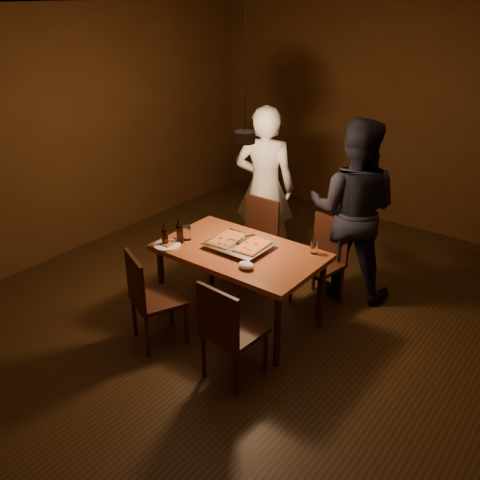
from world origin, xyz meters
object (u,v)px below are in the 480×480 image
Objects in this scene: pendant_lamp at (245,136)px; diner_white at (265,187)px; chair_near_left at (148,291)px; beer_bottle_b at (180,231)px; diner_dark at (353,210)px; pizza_tray at (239,246)px; beer_bottle_a at (165,235)px; chair_far_left at (257,232)px; chair_far_right at (324,253)px; plate_slice at (167,245)px; dining_table at (240,257)px; chair_near_right at (227,325)px.

diner_white is at bearing 115.06° from pendant_lamp.
diner_white reaches higher than chair_near_left.
diner_dark is (1.11, 1.32, 0.05)m from beer_bottle_b.
diner_white reaches higher than pizza_tray.
beer_bottle_a is at bearing 35.36° from diner_dark.
chair_far_left and chair_far_right have the same top height.
diner_dark is at bearing 51.37° from plate_slice.
chair_far_right reaches higher than dining_table.
beer_bottle_b is at bearing 155.05° from chair_near_right.
beer_bottle_a reaches higher than pizza_tray.
dining_table is at bearing 91.87° from diner_white.
pizza_tray reaches higher than plate_slice.
chair_near_left is 2.25× the size of beer_bottle_b.
plate_slice is at bearing 65.07° from diner_white.
beer_bottle_b is (-0.14, 0.57, 0.34)m from chair_near_left.
chair_far_left is at bearing 108.67° from pizza_tray.
chair_near_right is at bearing 25.51° from chair_near_left.
beer_bottle_a is 0.12× the size of diner_white.
plate_slice is at bearing 35.76° from diner_dark.
plate_slice is 0.14× the size of diner_white.
diner_white is (-0.54, 1.16, 0.23)m from dining_table.
chair_near_left is 1.59m from pendant_lamp.
beer_bottle_a is 1.51m from diner_white.
dining_table is 0.91m from chair_far_right.
pizza_tray is 1.24m from diner_dark.
diner_white is at bearing 114.87° from dining_table.
chair_far_right is (0.83, -0.01, 0.00)m from chair_far_left.
chair_far_left and chair_near_right have the same top height.
chair_near_right is at bearing -59.10° from dining_table.
beer_bottle_a reaches higher than dining_table.
pizza_tray is 0.58m from beer_bottle_b.
pizza_tray is 1.25m from diner_white.
diner_white is at bearing 87.34° from beer_bottle_a.
beer_bottle_b reaches higher than pizza_tray.
pendant_lamp reaches higher than pizza_tray.
dining_table is 0.81× the size of diner_dark.
chair_far_right is 1.47m from pendant_lamp.
beer_bottle_b reaches higher than chair_near_left.
chair_far_right is at bearing 52.57° from diner_dark.
chair_far_left is 0.27× the size of diner_white.
plate_slice is (-0.56, -0.37, -0.01)m from pizza_tray.
diner_dark is (0.13, 0.31, 0.39)m from chair_far_right.
diner_white is at bearing -65.94° from chair_far_left.
diner_white is 1.11m from diner_dark.
diner_dark reaches higher than pizza_tray.
pizza_tray is (-0.03, 0.03, 0.10)m from dining_table.
chair_near_right reaches higher than plate_slice.
diner_white is (0.07, 1.51, 0.05)m from beer_bottle_a.
dining_table is 0.90m from chair_far_left.
plate_slice is at bearing 161.88° from chair_near_right.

